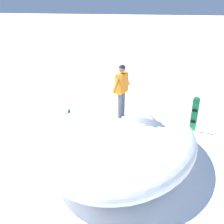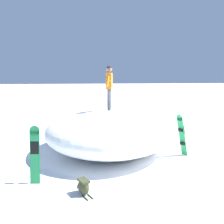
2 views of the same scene
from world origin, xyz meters
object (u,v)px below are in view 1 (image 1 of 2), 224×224
snowboarder_standing (122,86)px  snowboard_primary_upright (195,114)px  snowboard_secondary_upright (67,115)px  backpack_far (164,115)px

snowboarder_standing → snowboard_primary_upright: size_ratio=1.06×
snowboard_primary_upright → snowboard_secondary_upright: (-5.32, -1.49, -0.01)m
snowboard_primary_upright → snowboard_secondary_upright: snowboard_primary_upright is taller
snowboarder_standing → snowboard_secondary_upright: (-2.62, 1.25, -1.94)m
snowboarder_standing → snowboard_primary_upright: bearing=45.4°
snowboarder_standing → backpack_far: snowboarder_standing is taller
snowboard_primary_upright → snowboard_secondary_upright: size_ratio=1.00×
snowboarder_standing → snowboard_secondary_upright: bearing=154.4°
snowboard_secondary_upright → backpack_far: 4.77m
snowboarder_standing → snowboard_secondary_upright: snowboarder_standing is taller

